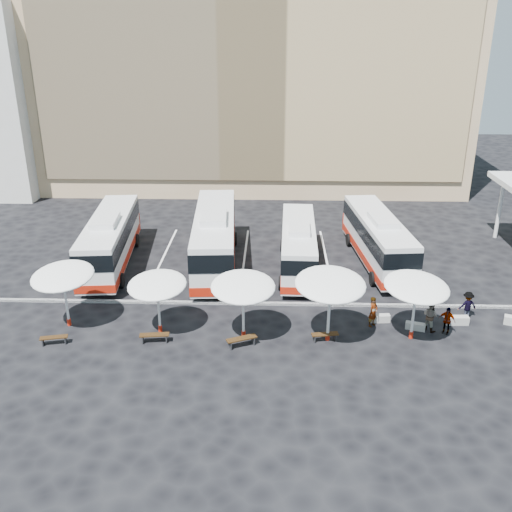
{
  "coord_description": "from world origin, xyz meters",
  "views": [
    {
      "loc": [
        2.04,
        -30.71,
        15.94
      ],
      "look_at": [
        1.0,
        3.0,
        2.2
      ],
      "focal_mm": 40.0,
      "sensor_mm": 36.0,
      "label": 1
    }
  ],
  "objects_px": {
    "bus_3": "(377,237)",
    "bus_2": "(298,245)",
    "bus_0": "(110,239)",
    "wood_bench_0": "(54,339)",
    "conc_bench_0": "(380,318)",
    "wood_bench_2": "(242,340)",
    "passenger_0": "(373,312)",
    "passenger_3": "(467,305)",
    "sunshade_1": "(157,285)",
    "wood_bench_3": "(325,335)",
    "passenger_2": "(447,320)",
    "sunshade_0": "(63,276)",
    "passenger_1": "(431,316)",
    "wood_bench_1": "(154,336)",
    "sunshade_3": "(330,284)",
    "conc_bench_1": "(415,326)",
    "sunshade_4": "(417,287)",
    "bus_1": "(215,237)",
    "sunshade_2": "(243,287)",
    "conc_bench_2": "(457,320)"
  },
  "relations": [
    {
      "from": "wood_bench_2",
      "to": "passenger_0",
      "type": "xyz_separation_m",
      "value": [
        7.32,
        2.45,
        0.51
      ]
    },
    {
      "from": "sunshade_3",
      "to": "passenger_1",
      "type": "relative_size",
      "value": 2.4
    },
    {
      "from": "bus_3",
      "to": "sunshade_3",
      "type": "distance_m",
      "value": 12.01
    },
    {
      "from": "bus_2",
      "to": "passenger_1",
      "type": "height_order",
      "value": "bus_2"
    },
    {
      "from": "passenger_0",
      "to": "sunshade_4",
      "type": "bearing_deg",
      "value": -81.78
    },
    {
      "from": "wood_bench_0",
      "to": "sunshade_1",
      "type": "bearing_deg",
      "value": 15.72
    },
    {
      "from": "bus_0",
      "to": "conc_bench_0",
      "type": "xyz_separation_m",
      "value": [
        17.66,
        -7.96,
        -1.74
      ]
    },
    {
      "from": "sunshade_0",
      "to": "wood_bench_2",
      "type": "bearing_deg",
      "value": -11.26
    },
    {
      "from": "sunshade_3",
      "to": "passenger_2",
      "type": "bearing_deg",
      "value": 8.33
    },
    {
      "from": "bus_3",
      "to": "bus_0",
      "type": "bearing_deg",
      "value": 177.46
    },
    {
      "from": "conc_bench_0",
      "to": "bus_2",
      "type": "bearing_deg",
      "value": 119.88
    },
    {
      "from": "bus_3",
      "to": "bus_2",
      "type": "bearing_deg",
      "value": -173.42
    },
    {
      "from": "passenger_0",
      "to": "passenger_1",
      "type": "relative_size",
      "value": 1.0
    },
    {
      "from": "passenger_3",
      "to": "sunshade_1",
      "type": "bearing_deg",
      "value": -2.53
    },
    {
      "from": "conc_bench_1",
      "to": "conc_bench_2",
      "type": "height_order",
      "value": "conc_bench_2"
    },
    {
      "from": "sunshade_4",
      "to": "wood_bench_1",
      "type": "relative_size",
      "value": 2.78
    },
    {
      "from": "bus_0",
      "to": "sunshade_3",
      "type": "bearing_deg",
      "value": -40.18
    },
    {
      "from": "sunshade_3",
      "to": "conc_bench_1",
      "type": "xyz_separation_m",
      "value": [
        5.04,
        1.29,
        -3.13
      ]
    },
    {
      "from": "bus_3",
      "to": "sunshade_0",
      "type": "height_order",
      "value": "bus_3"
    },
    {
      "from": "bus_2",
      "to": "sunshade_3",
      "type": "height_order",
      "value": "sunshade_3"
    },
    {
      "from": "bus_0",
      "to": "passenger_3",
      "type": "bearing_deg",
      "value": -23.21
    },
    {
      "from": "bus_0",
      "to": "conc_bench_1",
      "type": "xyz_separation_m",
      "value": [
        19.52,
        -8.81,
        -1.75
      ]
    },
    {
      "from": "bus_1",
      "to": "sunshade_1",
      "type": "height_order",
      "value": "bus_1"
    },
    {
      "from": "bus_0",
      "to": "wood_bench_1",
      "type": "relative_size",
      "value": 7.55
    },
    {
      "from": "bus_0",
      "to": "conc_bench_0",
      "type": "height_order",
      "value": "bus_0"
    },
    {
      "from": "sunshade_4",
      "to": "bus_2",
      "type": "bearing_deg",
      "value": 121.43
    },
    {
      "from": "passenger_0",
      "to": "passenger_3",
      "type": "relative_size",
      "value": 1.07
    },
    {
      "from": "conc_bench_0",
      "to": "sunshade_2",
      "type": "bearing_deg",
      "value": -165.25
    },
    {
      "from": "passenger_3",
      "to": "sunshade_0",
      "type": "bearing_deg",
      "value": -5.46
    },
    {
      "from": "bus_3",
      "to": "conc_bench_0",
      "type": "bearing_deg",
      "value": -103.32
    },
    {
      "from": "bus_3",
      "to": "wood_bench_0",
      "type": "relative_size",
      "value": 8.0
    },
    {
      "from": "sunshade_1",
      "to": "wood_bench_2",
      "type": "bearing_deg",
      "value": -17.24
    },
    {
      "from": "bus_0",
      "to": "sunshade_0",
      "type": "bearing_deg",
      "value": -96.07
    },
    {
      "from": "wood_bench_2",
      "to": "conc_bench_0",
      "type": "height_order",
      "value": "wood_bench_2"
    },
    {
      "from": "wood_bench_3",
      "to": "sunshade_1",
      "type": "bearing_deg",
      "value": 175.28
    },
    {
      "from": "sunshade_3",
      "to": "passenger_0",
      "type": "height_order",
      "value": "sunshade_3"
    },
    {
      "from": "sunshade_0",
      "to": "passenger_3",
      "type": "height_order",
      "value": "sunshade_0"
    },
    {
      "from": "passenger_2",
      "to": "sunshade_0",
      "type": "bearing_deg",
      "value": -148.83
    },
    {
      "from": "conc_bench_1",
      "to": "passenger_3",
      "type": "relative_size",
      "value": 0.65
    },
    {
      "from": "sunshade_4",
      "to": "conc_bench_0",
      "type": "xyz_separation_m",
      "value": [
        -1.4,
        1.82,
        -2.87
      ]
    },
    {
      "from": "bus_0",
      "to": "bus_2",
      "type": "xyz_separation_m",
      "value": [
        13.22,
        -0.23,
        -0.2
      ]
    },
    {
      "from": "sunshade_1",
      "to": "wood_bench_3",
      "type": "bearing_deg",
      "value": -4.72
    },
    {
      "from": "wood_bench_1",
      "to": "conc_bench_1",
      "type": "distance_m",
      "value": 14.51
    },
    {
      "from": "passenger_0",
      "to": "passenger_1",
      "type": "distance_m",
      "value": 3.15
    },
    {
      "from": "sunshade_1",
      "to": "bus_0",
      "type": "bearing_deg",
      "value": 118.81
    },
    {
      "from": "sunshade_4",
      "to": "wood_bench_1",
      "type": "bearing_deg",
      "value": -176.51
    },
    {
      "from": "sunshade_1",
      "to": "wood_bench_0",
      "type": "relative_size",
      "value": 2.42
    },
    {
      "from": "wood_bench_0",
      "to": "wood_bench_1",
      "type": "xyz_separation_m",
      "value": [
        5.35,
        0.37,
        0.03
      ]
    },
    {
      "from": "bus_3",
      "to": "passenger_3",
      "type": "bearing_deg",
      "value": -70.58
    },
    {
      "from": "sunshade_0",
      "to": "sunshade_1",
      "type": "distance_m",
      "value": 5.36
    }
  ]
}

